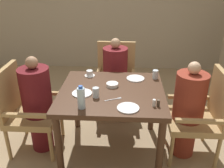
# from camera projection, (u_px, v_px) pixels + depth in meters

# --- Properties ---
(ground_plane) EXTENTS (16.00, 16.00, 0.00)m
(ground_plane) POSITION_uv_depth(u_px,v_px,m) (112.00, 149.00, 2.89)
(ground_plane) COLOR #9E8460
(dining_table) EXTENTS (1.08, 0.99, 0.76)m
(dining_table) POSITION_uv_depth(u_px,v_px,m) (112.00, 99.00, 2.61)
(dining_table) COLOR #422819
(dining_table) RESTS_ON ground_plane
(chair_left_side) EXTENTS (0.53, 0.53, 0.98)m
(chair_left_side) POSITION_uv_depth(u_px,v_px,m) (25.00, 107.00, 2.72)
(chair_left_side) COLOR #A88451
(chair_left_side) RESTS_ON ground_plane
(diner_in_left_chair) EXTENTS (0.32, 0.32, 1.11)m
(diner_in_left_chair) POSITION_uv_depth(u_px,v_px,m) (38.00, 104.00, 2.69)
(diner_in_left_chair) COLOR #5B1419
(diner_in_left_chair) RESTS_ON ground_plane
(chair_far_side) EXTENTS (0.53, 0.53, 0.98)m
(chair_far_side) POSITION_uv_depth(u_px,v_px,m) (116.00, 76.00, 3.48)
(chair_far_side) COLOR #A88451
(chair_far_side) RESTS_ON ground_plane
(diner_in_far_chair) EXTENTS (0.32, 0.32, 1.11)m
(diner_in_far_chair) POSITION_uv_depth(u_px,v_px,m) (115.00, 78.00, 3.33)
(diner_in_far_chair) COLOR maroon
(diner_in_far_chair) RESTS_ON ground_plane
(chair_right_side) EXTENTS (0.53, 0.53, 0.98)m
(chair_right_side) POSITION_uv_depth(u_px,v_px,m) (202.00, 113.00, 2.61)
(chair_right_side) COLOR #A88451
(chair_right_side) RESTS_ON ground_plane
(diner_in_right_chair) EXTENTS (0.32, 0.32, 1.09)m
(diner_in_right_chair) POSITION_uv_depth(u_px,v_px,m) (188.00, 110.00, 2.61)
(diner_in_right_chair) COLOR maroon
(diner_in_right_chair) RESTS_ON ground_plane
(plate_main_left) EXTENTS (0.20, 0.20, 0.01)m
(plate_main_left) POSITION_uv_depth(u_px,v_px,m) (135.00, 78.00, 2.83)
(plate_main_left) COLOR white
(plate_main_left) RESTS_ON dining_table
(plate_main_right) EXTENTS (0.20, 0.20, 0.01)m
(plate_main_right) POSITION_uv_depth(u_px,v_px,m) (82.00, 93.00, 2.50)
(plate_main_right) COLOR white
(plate_main_right) RESTS_ON dining_table
(plate_dessert_center) EXTENTS (0.20, 0.20, 0.01)m
(plate_dessert_center) POSITION_uv_depth(u_px,v_px,m) (128.00, 108.00, 2.24)
(plate_dessert_center) COLOR white
(plate_dessert_center) RESTS_ON dining_table
(teacup_with_saucer) EXTENTS (0.12, 0.12, 0.07)m
(teacup_with_saucer) POSITION_uv_depth(u_px,v_px,m) (90.00, 74.00, 2.89)
(teacup_with_saucer) COLOR white
(teacup_with_saucer) RESTS_ON dining_table
(bowl_small) EXTENTS (0.13, 0.13, 0.04)m
(bowl_small) POSITION_uv_depth(u_px,v_px,m) (113.00, 85.00, 2.65)
(bowl_small) COLOR white
(bowl_small) RESTS_ON dining_table
(water_bottle) EXTENTS (0.07, 0.07, 0.22)m
(water_bottle) POSITION_uv_depth(u_px,v_px,m) (81.00, 98.00, 2.21)
(water_bottle) COLOR silver
(water_bottle) RESTS_ON dining_table
(glass_tall_near) EXTENTS (0.06, 0.06, 0.10)m
(glass_tall_near) POSITION_uv_depth(u_px,v_px,m) (155.00, 74.00, 2.82)
(glass_tall_near) COLOR silver
(glass_tall_near) RESTS_ON dining_table
(glass_tall_mid) EXTENTS (0.06, 0.06, 0.10)m
(glass_tall_mid) POSITION_uv_depth(u_px,v_px,m) (96.00, 92.00, 2.41)
(glass_tall_mid) COLOR silver
(glass_tall_mid) RESTS_ON dining_table
(salt_shaker) EXTENTS (0.03, 0.03, 0.07)m
(salt_shaker) POSITION_uv_depth(u_px,v_px,m) (154.00, 103.00, 2.26)
(salt_shaker) COLOR white
(salt_shaker) RESTS_ON dining_table
(pepper_shaker) EXTENTS (0.03, 0.03, 0.06)m
(pepper_shaker) POSITION_uv_depth(u_px,v_px,m) (158.00, 103.00, 2.26)
(pepper_shaker) COLOR #4C3D2D
(pepper_shaker) RESTS_ON dining_table
(fork_beside_plate) EXTENTS (0.16, 0.08, 0.00)m
(fork_beside_plate) POSITION_uv_depth(u_px,v_px,m) (115.00, 99.00, 2.39)
(fork_beside_plate) COLOR silver
(fork_beside_plate) RESTS_ON dining_table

